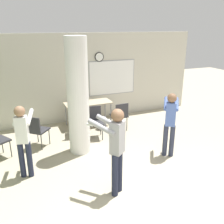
{
  "coord_description": "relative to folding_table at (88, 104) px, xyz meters",
  "views": [
    {
      "loc": [
        -2.15,
        -2.65,
        3.01
      ],
      "look_at": [
        -0.06,
        2.37,
        1.11
      ],
      "focal_mm": 40.0,
      "sensor_mm": 36.0,
      "label": 1
    }
  ],
  "objects": [
    {
      "name": "chair_near_pillar",
      "position": [
        -1.68,
        -1.0,
        -0.17
      ],
      "size": [
        0.62,
        0.62,
        0.87
      ],
      "color": "#2D2D33",
      "rests_on": "ground_plane"
    },
    {
      "name": "wall_back",
      "position": [
        0.01,
        0.57,
        0.72
      ],
      "size": [
        8.0,
        0.15,
        2.8
      ],
      "color": "beige",
      "rests_on": "ground_plane"
    },
    {
      "name": "chair_table_right",
      "position": [
        0.73,
        -0.81,
        -0.17
      ],
      "size": [
        0.44,
        0.44,
        0.87
      ],
      "color": "#2D2D33",
      "rests_on": "ground_plane"
    },
    {
      "name": "chair_table_front",
      "position": [
        -0.12,
        -0.95,
        -0.17
      ],
      "size": [
        0.52,
        0.52,
        0.87
      ],
      "color": "#2D2D33",
      "rests_on": "ground_plane"
    },
    {
      "name": "ground_plane",
      "position": [
        -0.01,
        -4.48,
        -0.68
      ],
      "size": [
        24.0,
        24.0,
        0.0
      ],
      "primitive_type": "plane",
      "color": "#ADA389"
    },
    {
      "name": "waste_bin",
      "position": [
        0.28,
        -0.48,
        -0.5
      ],
      "size": [
        0.24,
        0.24,
        0.36
      ],
      "color": "gray",
      "rests_on": "ground_plane"
    },
    {
      "name": "bottle_on_table",
      "position": [
        -0.05,
        -0.02,
        0.16
      ],
      "size": [
        0.08,
        0.08,
        0.26
      ],
      "color": "#1E6B2D",
      "rests_on": "folding_table"
    },
    {
      "name": "person_watching_back",
      "position": [
        -2.06,
        -2.25,
        0.23
      ],
      "size": [
        0.46,
        0.61,
        1.55
      ],
      "color": "#1E2338",
      "rests_on": "ground_plane"
    },
    {
      "name": "person_playing_side",
      "position": [
        1.18,
        -2.64,
        0.24
      ],
      "size": [
        0.56,
        0.64,
        1.56
      ],
      "color": "#2D3347",
      "rests_on": "ground_plane"
    },
    {
      "name": "chair_table_left",
      "position": [
        -0.56,
        -0.69,
        -0.17
      ],
      "size": [
        0.52,
        0.52,
        0.87
      ],
      "color": "#2D2D33",
      "rests_on": "ground_plane"
    },
    {
      "name": "support_pillar",
      "position": [
        -0.73,
        -1.6,
        0.72
      ],
      "size": [
        0.51,
        0.51,
        2.8
      ],
      "color": "white",
      "rests_on": "ground_plane"
    },
    {
      "name": "folding_table",
      "position": [
        0.0,
        0.0,
        0.0
      ],
      "size": [
        1.45,
        0.63,
        0.74
      ],
      "color": "tan",
      "rests_on": "ground_plane"
    },
    {
      "name": "person_playing_front",
      "position": [
        -0.56,
        -3.48,
        0.31
      ],
      "size": [
        0.62,
        0.66,
        1.68
      ],
      "color": "#1E2338",
      "rests_on": "ground_plane"
    }
  ]
}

